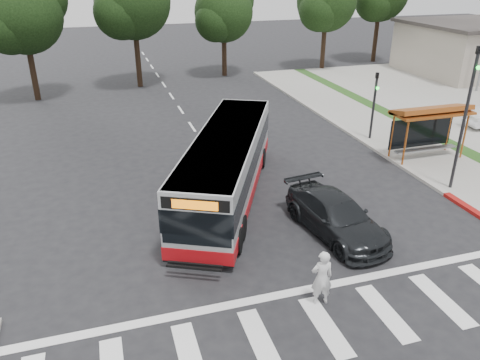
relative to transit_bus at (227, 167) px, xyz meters
name	(u,v)px	position (x,y,z in m)	size (l,w,h in m)	color
ground	(267,238)	(0.49, -3.81, -1.47)	(140.00, 140.00, 0.00)	black
sidewalk_east	(395,139)	(11.49, 4.19, -1.41)	(4.00, 40.00, 0.12)	gray
curb_east	(365,143)	(9.49, 4.19, -1.39)	(0.30, 40.00, 0.15)	#9E9991
crosswalk_ladder	(326,326)	(0.49, -8.81, -1.46)	(18.00, 2.60, 0.01)	silver
bus_shelter	(430,116)	(11.29, 1.29, 0.88)	(4.20, 1.60, 2.86)	#9D4C1A
traffic_signal_ne_tall	(467,108)	(10.09, -2.32, 2.41)	(0.18, 0.37, 6.50)	black
traffic_signal_ne_short	(375,99)	(10.09, 4.68, 1.01)	(0.18, 0.37, 4.00)	black
tree_ne_a	(327,0)	(16.57, 24.25, 4.92)	(6.16, 5.74, 9.30)	black
tree_north_b	(224,11)	(6.56, 24.25, 4.19)	(5.72, 5.33, 8.43)	black
tree_north_c	(23,13)	(-9.43, 20.25, 4.82)	(6.16, 5.74, 9.30)	black
transit_bus	(227,167)	(0.00, 0.00, 0.00)	(2.46, 11.36, 2.93)	#B2B4B7
pedestrian	(322,278)	(0.79, -7.80, -0.54)	(0.68, 0.44, 1.86)	silver
dark_sedan	(336,216)	(3.16, -4.21, -0.72)	(2.09, 5.13, 1.49)	black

